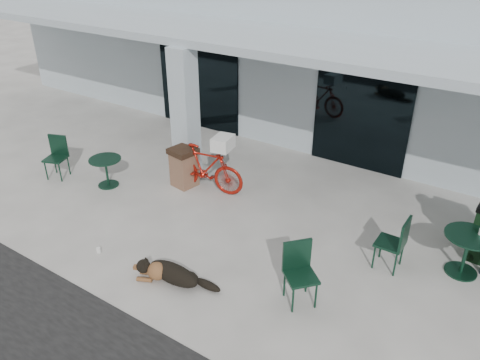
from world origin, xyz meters
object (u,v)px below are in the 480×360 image
Objects in this scene: dog at (173,273)px; cafe_table_near at (107,172)px; bicycle at (206,168)px; cafe_chair_near at (55,158)px; cafe_chair_far_a at (301,276)px; cafe_table_far at (465,254)px; cafe_chair_far_b at (390,242)px; trash_receptacle at (184,167)px.

cafe_table_near is at bearing 129.09° from dog.
bicycle is 3.71m from cafe_chair_near.
cafe_table_near is at bearing 108.65° from bicycle.
dog is at bearing 152.02° from cafe_chair_far_a.
cafe_table_far is 1.30m from cafe_chair_far_b.
cafe_table_near is (-2.07, -1.12, -0.21)m from bicycle.
bicycle is 1.77× the size of cafe_chair_far_b.
cafe_table_near reaches higher than dog.
cafe_chair_near reaches higher than cafe_table_far.
cafe_table_near is at bearing 121.07° from cafe_chair_far_a.
cafe_table_far is (8.96, 1.60, -0.12)m from cafe_chair_near.
trash_receptacle reaches higher than cafe_table_near.
cafe_chair_far_a is at bearing -27.70° from cafe_chair_far_b.
cafe_chair_far_a reaches higher than cafe_table_far.
cafe_chair_far_b is 4.98m from trash_receptacle.
trash_receptacle reaches higher than cafe_table_far.
cafe_table_near is 6.51m from cafe_chair_far_b.
cafe_chair_near is (-1.33, -0.38, 0.17)m from cafe_table_near.
trash_receptacle reaches higher than dog.
cafe_chair_near is (-4.89, 1.40, 0.32)m from dog.
cafe_table_far reaches higher than cafe_table_near.
bicycle is at bearing 28.39° from cafe_table_near.
cafe_chair_far_b reaches higher than dog.
cafe_table_near is 0.88× the size of cafe_table_far.
cafe_chair_far_b is (4.41, -0.46, -0.03)m from bicycle.
dog is at bearing -49.76° from cafe_chair_far_b.
cafe_table_near is 7.73m from cafe_table_far.
cafe_chair_far_a reaches higher than cafe_chair_near.
cafe_chair_far_a is at bearing -3.75° from dog.
cafe_chair_far_a reaches higher than cafe_chair_far_b.
cafe_chair_far_b is (0.90, 1.68, -0.01)m from cafe_chair_far_a.
cafe_chair_far_b is (6.48, 0.66, 0.17)m from cafe_table_near.
cafe_table_near is 0.78× the size of trash_receptacle.
cafe_table_near is 0.72× the size of cafe_chair_near.
cafe_chair_far_b is (7.80, 1.03, 0.01)m from cafe_chair_near.
cafe_table_near is 1.82m from trash_receptacle.
cafe_table_near is 5.68m from cafe_chair_far_a.
cafe_table_far is at bearing -10.12° from cafe_chair_near.
cafe_chair_far_b is at bearing -12.67° from cafe_chair_near.
trash_receptacle is at bearing -178.13° from cafe_table_far.
cafe_chair_near is at bearing 139.65° from dog.
cafe_chair_far_a is at bearing -132.53° from cafe_table_far.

